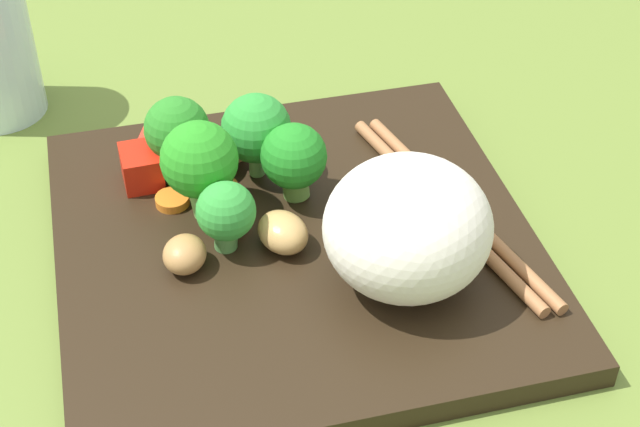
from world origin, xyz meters
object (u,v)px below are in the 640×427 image
Objects in this scene: rice_mound at (408,228)px; broccoli_floret_4 at (177,132)px; carrot_slice_1 at (222,190)px; chopstick_pair at (450,207)px; square_plate at (295,246)px.

rice_mound reaches higher than broccoli_floret_4.
rice_mound is 4.55× the size of carrot_slice_1.
broccoli_floret_4 is 0.27× the size of chopstick_pair.
rice_mound is (5.02, 5.39, 4.69)cm from square_plate.
rice_mound is at bearing 123.32° from chopstick_pair.
square_plate is at bearing 36.35° from broccoli_floret_4.
carrot_slice_1 and chopstick_pair have the same top height.
square_plate is 9.97cm from chopstick_pair.
broccoli_floret_4 is 2.60× the size of carrot_slice_1.
broccoli_floret_4 is 4.76cm from carrot_slice_1.
square_plate is at bearing 37.02° from carrot_slice_1.
carrot_slice_1 reaches higher than square_plate.
square_plate is 5.23× the size of broccoli_floret_4.
broccoli_floret_4 reaches higher than chopstick_pair.
carrot_slice_1 is at bearing -142.98° from square_plate.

